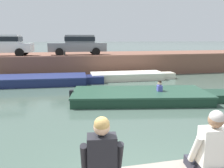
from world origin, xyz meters
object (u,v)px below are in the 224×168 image
(person_seated_left, at_px, (102,160))
(motorboat_passing, at_px, (146,96))
(boat_moored_west_navy, at_px, (44,80))
(car_left_inner_grey, at_px, (78,44))
(mooring_bollard_mid, at_px, (64,53))
(car_leftmost_white, at_px, (5,45))
(person_seated_right, at_px, (211,151))
(boat_moored_central_cream, at_px, (130,76))

(person_seated_left, bearing_deg, motorboat_passing, 64.60)
(boat_moored_west_navy, bearing_deg, car_left_inner_grey, 55.86)
(boat_moored_west_navy, distance_m, mooring_bollard_mid, 2.92)
(car_leftmost_white, distance_m, person_seated_right, 16.27)
(car_left_inner_grey, bearing_deg, person_seated_right, -86.76)
(motorboat_passing, height_order, mooring_bollard_mid, mooring_bollard_mid)
(car_leftmost_white, height_order, car_left_inner_grey, same)
(car_left_inner_grey, bearing_deg, boat_moored_west_navy, -124.14)
(mooring_bollard_mid, bearing_deg, motorboat_passing, -62.80)
(person_seated_left, height_order, person_seated_right, same)
(motorboat_passing, height_order, person_seated_right, person_seated_right)
(motorboat_passing, relative_size, person_seated_right, 7.71)
(motorboat_passing, distance_m, mooring_bollard_mid, 7.97)
(motorboat_passing, relative_size, person_seated_left, 7.71)
(boat_moored_central_cream, height_order, car_leftmost_white, car_leftmost_white)
(mooring_bollard_mid, xyz_separation_m, person_seated_left, (0.42, -13.59, -0.47))
(boat_moored_west_navy, xyz_separation_m, mooring_bollard_mid, (1.30, 2.14, 1.49))
(car_leftmost_white, xyz_separation_m, person_seated_left, (4.64, -14.94, -1.08))
(car_left_inner_grey, bearing_deg, boat_moored_central_cream, -42.86)
(boat_moored_central_cream, relative_size, person_seated_right, 6.11)
(boat_moored_central_cream, distance_m, motorboat_passing, 5.28)
(mooring_bollard_mid, relative_size, person_seated_right, 0.46)
(boat_moored_west_navy, height_order, car_left_inner_grey, car_left_inner_grey)
(boat_moored_west_navy, bearing_deg, car_leftmost_white, 129.83)
(boat_moored_west_navy, distance_m, boat_moored_central_cream, 5.72)
(boat_moored_central_cream, xyz_separation_m, mooring_bollard_mid, (-4.40, 1.74, 1.51))
(boat_moored_central_cream, height_order, car_left_inner_grey, car_left_inner_grey)
(car_leftmost_white, distance_m, mooring_bollard_mid, 4.47)
(boat_moored_central_cream, relative_size, mooring_bollard_mid, 13.26)
(mooring_bollard_mid, height_order, person_seated_left, mooring_bollard_mid)
(boat_moored_central_cream, distance_m, car_left_inner_grey, 5.02)
(boat_moored_central_cream, bearing_deg, boat_moored_west_navy, -176.00)
(car_left_inner_grey, distance_m, person_seated_right, 15.09)
(car_left_inner_grey, height_order, person_seated_right, car_left_inner_grey)
(person_seated_right, bearing_deg, motorboat_passing, 76.14)
(boat_moored_central_cream, height_order, person_seated_left, person_seated_left)
(boat_moored_central_cream, bearing_deg, car_leftmost_white, 160.26)
(boat_moored_west_navy, height_order, motorboat_passing, motorboat_passing)
(person_seated_right, bearing_deg, car_left_inner_grey, 93.24)
(boat_moored_central_cream, xyz_separation_m, motorboat_passing, (-0.83, -5.21, -0.02))
(mooring_bollard_mid, bearing_deg, car_leftmost_white, 162.21)
(car_left_inner_grey, bearing_deg, car_leftmost_white, -179.98)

